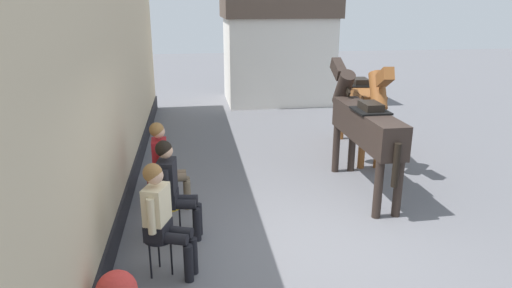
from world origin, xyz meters
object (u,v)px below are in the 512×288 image
seated_visitor_far (165,161)px  satchel_bag (155,182)px  seated_visitor_near (163,215)px  saddled_horse_near (364,124)px  saddled_horse_far (362,100)px  seated_visitor_middle (172,185)px

seated_visitor_far → satchel_bag: seated_visitor_far is taller
seated_visitor_near → satchel_bag: seated_visitor_near is taller
seated_visitor_far → saddled_horse_near: size_ratio=0.46×
seated_visitor_near → satchel_bag: bearing=96.5°
seated_visitor_near → saddled_horse_far: 5.51m
saddled_horse_far → satchel_bag: size_ratio=10.68×
seated_visitor_far → saddled_horse_near: (3.25, 0.33, 0.38)m
saddled_horse_near → seated_visitor_far: bearing=-174.3°
satchel_bag → seated_visitor_middle: bearing=-32.1°
seated_visitor_far → saddled_horse_far: (3.90, 2.11, 0.38)m
seated_visitor_near → saddled_horse_near: bearing=34.0°
seated_visitor_middle → seated_visitor_far: bearing=98.7°
saddled_horse_near → saddled_horse_far: (0.64, 1.78, 0.00)m
seated_visitor_near → seated_visitor_middle: size_ratio=1.00×
saddled_horse_far → satchel_bag: (-4.14, -1.27, -1.06)m
seated_visitor_middle → saddled_horse_near: size_ratio=0.46×
seated_visitor_near → saddled_horse_near: size_ratio=0.46×
seated_visitor_middle → saddled_horse_near: bearing=22.3°
satchel_bag → seated_visitor_far: bearing=-28.2°
seated_visitor_far → seated_visitor_middle: bearing=-81.3°
seated_visitor_near → seated_visitor_far: bearing=92.0°
seated_visitor_near → saddled_horse_far: saddled_horse_far is taller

